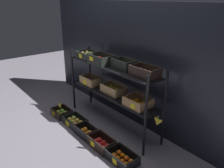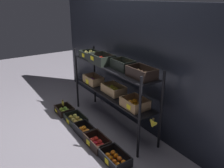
{
  "view_description": "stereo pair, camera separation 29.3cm",
  "coord_description": "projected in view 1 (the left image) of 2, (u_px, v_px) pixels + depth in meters",
  "views": [
    {
      "loc": [
        2.33,
        -1.92,
        1.83
      ],
      "look_at": [
        0.0,
        0.0,
        0.65
      ],
      "focal_mm": 36.28,
      "sensor_mm": 36.0,
      "label": 1
    },
    {
      "loc": [
        2.51,
        -1.68,
        1.83
      ],
      "look_at": [
        0.0,
        0.0,
        0.65
      ],
      "focal_mm": 36.28,
      "sensor_mm": 36.0,
      "label": 2
    }
  ],
  "objects": [
    {
      "name": "ground_plane",
      "position": [
        112.0,
        124.0,
        3.48
      ],
      "size": [
        10.0,
        10.0,
        0.0
      ],
      "primitive_type": "plane",
      "color": "slate"
    },
    {
      "name": "crate_ground_apple_gold",
      "position": [
        75.0,
        121.0,
        3.46
      ],
      "size": [
        0.37,
        0.26,
        0.1
      ],
      "color": "black",
      "rests_on": "ground_plane"
    },
    {
      "name": "crate_ground_tangerine",
      "position": [
        122.0,
        158.0,
        2.67
      ],
      "size": [
        0.37,
        0.25,
        0.12
      ],
      "color": "black",
      "rests_on": "ground_plane"
    },
    {
      "name": "crate_ground_apple_green",
      "position": [
        62.0,
        113.0,
        3.71
      ],
      "size": [
        0.31,
        0.26,
        0.11
      ],
      "color": "black",
      "rests_on": "ground_plane"
    },
    {
      "name": "crate_ground_apple_red",
      "position": [
        101.0,
        144.0,
        2.92
      ],
      "size": [
        0.36,
        0.23,
        0.13
      ],
      "color": "black",
      "rests_on": "ground_plane"
    },
    {
      "name": "display_rack",
      "position": [
        113.0,
        79.0,
        3.2
      ],
      "size": [
        1.75,
        0.38,
        1.06
      ],
      "color": "black",
      "rests_on": "ground_plane"
    },
    {
      "name": "crate_ground_orange",
      "position": [
        86.0,
        132.0,
        3.18
      ],
      "size": [
        0.32,
        0.21,
        0.13
      ],
      "color": "black",
      "rests_on": "ground_plane"
    },
    {
      "name": "storefront_wall",
      "position": [
        131.0,
        64.0,
        3.38
      ],
      "size": [
        4.03,
        0.12,
        1.77
      ],
      "primitive_type": "cube",
      "color": "black",
      "rests_on": "ground_plane"
    },
    {
      "name": "banana_bunch_loose",
      "position": [
        60.0,
        106.0,
        3.68
      ],
      "size": [
        0.1,
        0.04,
        0.12
      ],
      "color": "brown",
      "rests_on": "crate_ground_apple_green"
    }
  ]
}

